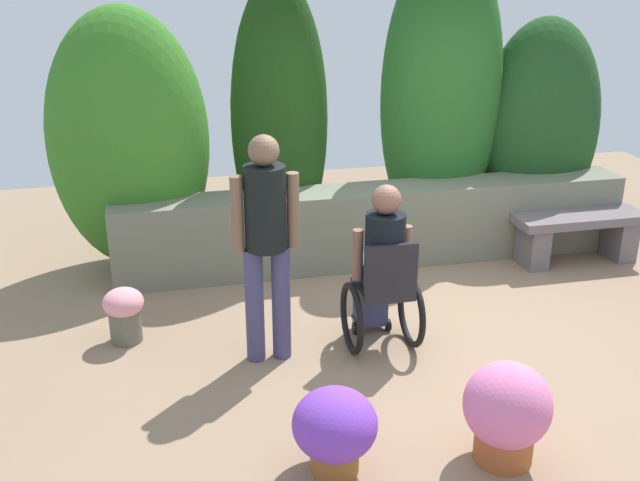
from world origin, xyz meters
TOP-DOWN VIEW (x-y plane):
  - ground_plane at (0.00, 0.00)m, footprint 10.11×10.11m
  - stone_retaining_wall at (0.00, 1.66)m, footprint 5.07×0.49m
  - hedge_backdrop at (-0.18, 2.16)m, footprint 5.63×1.05m
  - stone_bench at (1.95, 1.23)m, footprint 1.32×0.42m
  - person_in_wheelchair at (-0.46, 0.04)m, footprint 0.53×0.66m
  - person_standing_companion at (-1.34, 0.04)m, footprint 0.49×0.30m
  - flower_pot_terracotta_by_wall at (-2.40, 0.55)m, footprint 0.32×0.32m
  - flower_pot_red_accent at (-1.17, -1.36)m, footprint 0.50×0.50m
  - flower_pot_small_foreground at (-0.15, -1.48)m, footprint 0.53×0.53m

SIDE VIEW (x-z plane):
  - ground_plane at x=0.00m, z-range 0.00..0.00m
  - flower_pot_terracotta_by_wall at x=-2.40m, z-range 0.03..0.48m
  - flower_pot_red_accent at x=-1.17m, z-range 0.02..0.55m
  - stone_bench at x=1.95m, z-range 0.07..0.57m
  - flower_pot_small_foreground at x=-0.15m, z-range 0.01..0.66m
  - stone_retaining_wall at x=0.00m, z-range 0.00..0.77m
  - person_in_wheelchair at x=-0.46m, z-range -0.04..1.29m
  - person_standing_companion at x=-1.34m, z-range 0.13..1.86m
  - hedge_backdrop at x=-0.18m, z-range -0.21..2.86m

